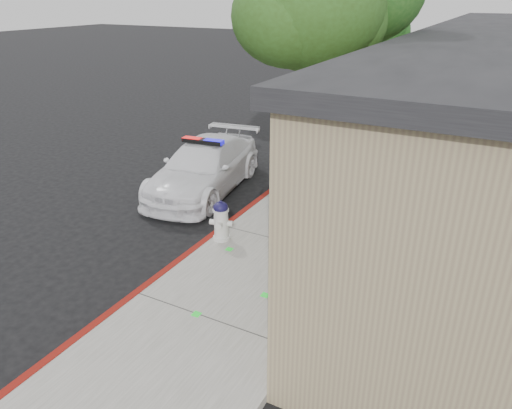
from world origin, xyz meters
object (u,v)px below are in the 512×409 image
(police_car, at_px, (204,167))
(street_tree_far, at_px, (366,27))
(street_tree_near, at_px, (311,12))
(fire_hydrant, at_px, (221,220))

(police_car, xyz_separation_m, street_tree_far, (2.48, 6.00, 3.36))
(police_car, bearing_deg, street_tree_far, 59.47)
(street_tree_far, bearing_deg, police_car, -112.47)
(street_tree_near, xyz_separation_m, street_tree_far, (-0.33, 5.69, -0.64))
(police_car, height_order, street_tree_far, street_tree_far)
(police_car, relative_size, fire_hydrant, 5.46)
(police_car, bearing_deg, fire_hydrant, -58.03)
(police_car, xyz_separation_m, street_tree_near, (2.82, 0.31, 3.99))
(fire_hydrant, relative_size, street_tree_near, 0.15)
(police_car, distance_m, street_tree_far, 7.31)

